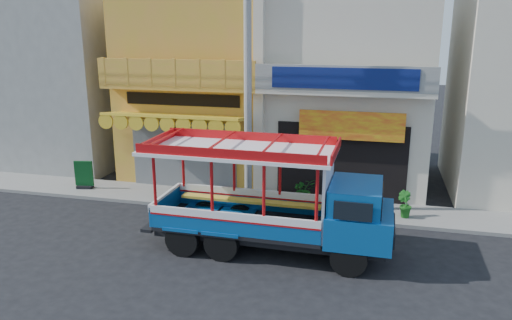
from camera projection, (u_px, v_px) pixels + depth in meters
The scene contains 11 objects.
ground at pixel (253, 255), 14.02m from camera, with size 90.00×90.00×0.00m, color black.
sidewalk at pixel (280, 205), 17.76m from camera, with size 30.00×2.00×0.12m, color slate.
shophouse_left at pixel (208, 77), 21.33m from camera, with size 6.00×7.50×8.24m.
shophouse_right at pixel (350, 80), 19.95m from camera, with size 6.00×6.75×8.24m.
party_pilaster at pixel (259, 90), 17.75m from camera, with size 0.35×0.30×8.00m, color beige.
filler_building_left at pixel (65, 80), 23.06m from camera, with size 6.00×6.00×7.60m, color gray.
utility_pole at pixel (252, 64), 16.00m from camera, with size 28.00×0.26×9.00m.
songthaew_truck at pixel (287, 201), 13.77m from camera, with size 6.90×2.42×3.20m.
green_sign at pixel (84, 177), 19.28m from camera, with size 0.71×0.42×1.09m.
potted_plant_a at pixel (304, 190), 17.82m from camera, with size 0.78×0.68×0.87m, color #1B601B.
potted_plant_b at pixel (405, 204), 16.38m from camera, with size 0.48×0.39×0.88m, color #1B601B.
Camera 1 is at (3.15, -12.44, 6.25)m, focal length 35.00 mm.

